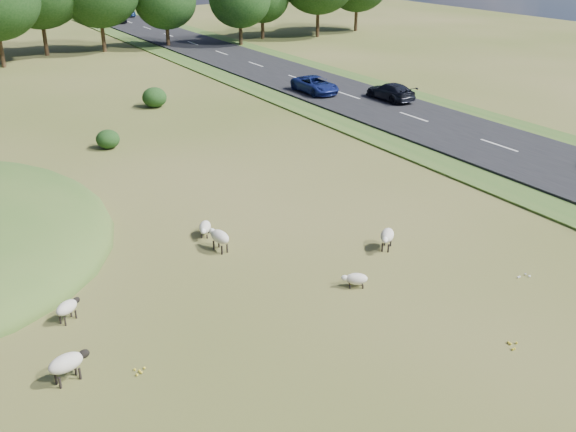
# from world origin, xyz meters

# --- Properties ---
(ground) EXTENTS (160.00, 160.00, 0.00)m
(ground) POSITION_xyz_m (0.00, 20.00, 0.00)
(ground) COLOR #3F4F18
(ground) RESTS_ON ground
(road) EXTENTS (8.00, 150.00, 0.25)m
(road) POSITION_xyz_m (20.00, 30.00, 0.12)
(road) COLOR black
(road) RESTS_ON ground
(shrubs) EXTENTS (23.50, 10.19, 1.55)m
(shrubs) POSITION_xyz_m (-2.23, 27.00, 0.70)
(shrubs) COLOR black
(shrubs) RESTS_ON ground
(sheep_0) EXTENTS (1.04, 0.84, 0.59)m
(sheep_0) POSITION_xyz_m (1.87, -1.22, 0.38)
(sheep_0) COLOR beige
(sheep_0) RESTS_ON ground
(sheep_1) EXTENTS (1.37, 0.80, 0.96)m
(sheep_1) POSITION_xyz_m (-8.96, -1.25, 0.67)
(sheep_1) COLOR beige
(sheep_1) RESTS_ON ground
(sheep_2) EXTENTS (0.94, 1.17, 0.67)m
(sheep_2) POSITION_xyz_m (-1.17, 5.97, 0.42)
(sheep_2) COLOR beige
(sheep_2) RESTS_ON ground
(sheep_4) EXTENTS (0.73, 1.34, 0.94)m
(sheep_4) POSITION_xyz_m (-1.23, 4.32, 0.66)
(sheep_4) COLOR beige
(sheep_4) RESTS_ON ground
(sheep_5) EXTENTS (1.09, 0.89, 0.79)m
(sheep_5) POSITION_xyz_m (-8.14, 2.13, 0.55)
(sheep_5) COLOR beige
(sheep_5) RESTS_ON ground
(sheep_6) EXTENTS (1.21, 1.13, 0.91)m
(sheep_6) POSITION_xyz_m (4.96, 0.71, 0.64)
(sheep_6) COLOR beige
(sheep_6) RESTS_ON ground
(car_0) EXTENTS (2.21, 4.80, 1.33)m
(car_0) POSITION_xyz_m (18.10, 79.90, 0.92)
(car_0) COLOR black
(car_0) RESTS_ON road
(car_1) EXTENTS (2.23, 4.84, 1.34)m
(car_1) POSITION_xyz_m (18.10, 26.16, 0.92)
(car_1) COLOR navy
(car_1) RESTS_ON road
(car_2) EXTENTS (2.01, 4.94, 1.43)m
(car_2) POSITION_xyz_m (21.90, 86.92, 0.97)
(car_2) COLOR navy
(car_2) RESTS_ON road
(car_4) EXTENTS (1.89, 4.65, 1.35)m
(car_4) POSITION_xyz_m (21.90, 20.99, 0.93)
(car_4) COLOR black
(car_4) RESTS_ON road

